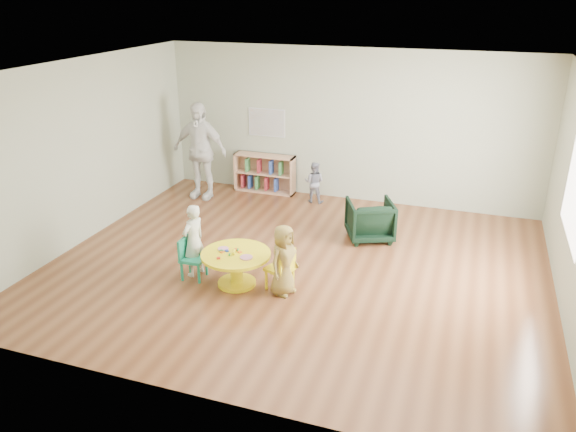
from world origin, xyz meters
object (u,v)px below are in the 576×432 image
Objects in this scene: child_right at (284,260)px; kid_chair_left at (191,257)px; activity_table at (236,263)px; adult_caretaker at (200,151)px; armchair at (370,220)px; kid_chair_right at (282,268)px; toddler at (314,182)px; child_left at (194,240)px; bookshelf at (265,173)px.

kid_chair_left is at bearing 109.29° from child_right.
adult_caretaker reaches higher than activity_table.
adult_caretaker is at bearing -38.30° from armchair.
kid_chair_right is 0.76× the size of toddler.
activity_table is 1.32× the size of armchair.
armchair is at bearing 132.33° from kid_chair_left.
armchair is (1.41, 2.07, -0.00)m from activity_table.
kid_chair_left is 0.23m from child_left.
bookshelf is 1.69× the size of armchair.
child_left is 0.57× the size of adult_caretaker.
activity_table is at bearing 89.17° from kid_chair_left.
activity_table is 1.21× the size of toddler.
kid_chair_right is 2.15m from armchair.
child_left is at bearing -63.77° from adult_caretaker.
activity_table is at bearing -54.62° from adult_caretaker.
kid_chair_left is (-0.68, -0.02, -0.01)m from activity_table.
child_right is 4.04m from adult_caretaker.
activity_table is 0.68m from kid_chair_left.
child_right reaches higher than armchair.
adult_caretaker reaches higher than kid_chair_right.
adult_caretaker is at bearing 61.17° from child_right.
adult_caretaker reaches higher than child_right.
bookshelf is at bearing -177.72° from kid_chair_left.
kid_chair_right is at bearing 91.26° from kid_chair_left.
kid_chair_left is at bearing 12.52° from child_left.
kid_chair_right is at bearing 50.52° from child_right.
armchair is at bearing 134.07° from toddler.
kid_chair_left is 0.57× the size of child_left.
child_right reaches higher than kid_chair_left.
armchair is 0.68× the size of child_left.
activity_table is 1.58× the size of kid_chair_left.
kid_chair_right is 0.19m from child_right.
adult_caretaker is at bearing -137.99° from child_left.
activity_table is 0.90× the size of child_left.
toddler is (1.10, -0.27, 0.02)m from bookshelf.
kid_chair_left is 2.96m from armchair.
bookshelf is 3.59m from child_left.
activity_table is 1.59× the size of kid_chair_right.
child_left is at bearing 75.73° from toddler.
toddler is at bearing -176.39° from child_left.
bookshelf is 1.54× the size of toddler.
child_left is at bearing 173.08° from kid_chair_left.
toddler reaches higher than activity_table.
bookshelf reaches higher than kid_chair_left.
armchair is at bearing -33.14° from bookshelf.
child_left is (0.01, 0.10, 0.20)m from kid_chair_left.
child_left is 1.35m from child_right.
toddler is at bearing 164.42° from kid_chair_left.
bookshelf reaches higher than kid_chair_right.
activity_table is 0.70m from child_left.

